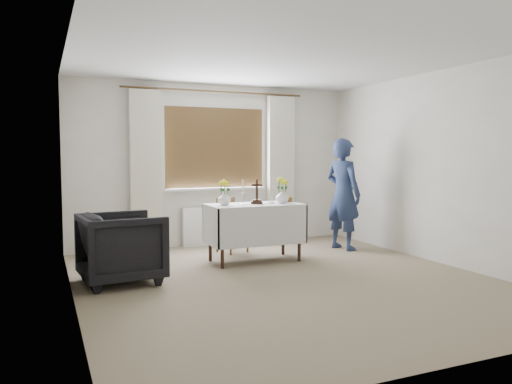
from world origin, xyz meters
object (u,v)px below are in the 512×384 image
altar_table (255,233)px  armchair (122,248)px  person (343,194)px  flower_vase_left (224,198)px  flower_vase_right (282,197)px  wooden_cross (257,191)px  wooden_chair (232,225)px

altar_table → armchair: size_ratio=1.45×
person → flower_vase_left: person is taller
armchair → flower_vase_right: size_ratio=4.72×
flower_vase_right → person: bearing=14.9°
altar_table → wooden_cross: (0.04, 0.01, 0.55)m
wooden_cross → altar_table: bearing=-136.9°
person → altar_table: bearing=83.1°
person → wooden_cross: (-1.51, -0.25, 0.10)m
wooden_chair → flower_vase_right: flower_vase_right is taller
armchair → wooden_chair: bearing=-62.3°
armchair → wooden_cross: (1.82, 0.46, 0.54)m
wooden_cross → flower_vase_left: 0.46m
altar_table → flower_vase_right: 0.61m
altar_table → flower_vase_left: (-0.41, 0.03, 0.47)m
wooden_chair → armchair: (-1.73, -1.14, -0.00)m
person → wooden_cross: person is taller
altar_table → armchair: armchair is taller
wooden_cross → flower_vase_left: bearing=-157.6°
altar_table → flower_vase_left: bearing=175.6°
wooden_chair → flower_vase_left: (-0.35, -0.66, 0.45)m
flower_vase_left → wooden_cross: bearing=-2.5°
armchair → wooden_cross: size_ratio=2.59×
wooden_chair → flower_vase_left: bearing=-136.6°
altar_table → person: 1.63m
altar_table → wooden_chair: (-0.06, 0.69, 0.01)m
wooden_chair → wooden_cross: wooden_cross is taller
person → flower_vase_left: (-1.96, -0.23, 0.02)m
altar_table → flower_vase_right: flower_vase_right is taller
altar_table → flower_vase_right: (0.38, -0.05, 0.47)m
flower_vase_right → wooden_chair: bearing=120.4°
person → flower_vase_right: person is taller
person → flower_vase_right: bearing=88.4°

